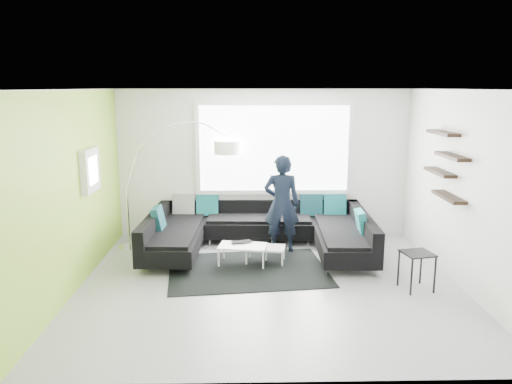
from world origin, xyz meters
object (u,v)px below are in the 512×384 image
arc_lamp (127,188)px  side_table (416,271)px  person (282,204)px  sectional_sofa (259,233)px  coffee_table (254,254)px  laptop (242,243)px

arc_lamp → side_table: 4.95m
person → sectional_sofa: bearing=17.7°
person → side_table: bearing=140.4°
coffee_table → laptop: size_ratio=2.55×
sectional_sofa → person: person is taller
arc_lamp → laptop: bearing=-33.7°
sectional_sofa → person: bearing=15.2°
arc_lamp → person: bearing=-16.9°
arc_lamp → person: 2.71m
sectional_sofa → person: size_ratio=2.27×
sectional_sofa → arc_lamp: size_ratio=1.73×
arc_lamp → side_table: arc_lamp is taller
side_table → person: (-1.79, 1.75, 0.58)m
coffee_table → person: (0.49, 0.63, 0.69)m
sectional_sofa → side_table: 2.75m
arc_lamp → person: size_ratio=1.31×
sectional_sofa → person: 0.64m
sectional_sofa → laptop: 0.56m
laptop → side_table: bearing=-40.7°
laptop → arc_lamp: bearing=144.6°
sectional_sofa → side_table: (2.20, -1.66, -0.09)m
arc_lamp → laptop: size_ratio=5.83×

